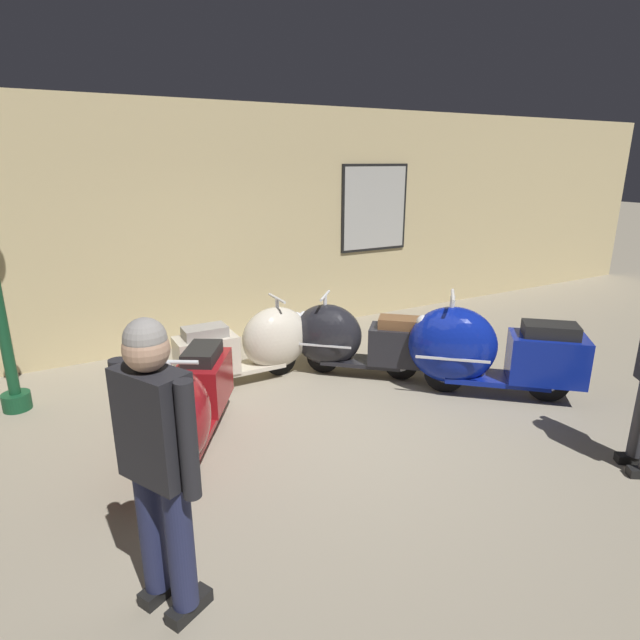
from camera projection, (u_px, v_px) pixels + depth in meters
The scene contains 7 objects.
ground_plane at pixel (345, 431), 5.00m from camera, with size 60.00×60.00×0.00m, color gray.
showroom_back_wall at pixel (226, 226), 7.20m from camera, with size 18.00×0.24×3.24m.
scooter_0 at pixel (186, 408), 4.44m from camera, with size 1.29×1.69×1.03m.
scooter_1 at pixel (255, 344), 6.05m from camera, with size 1.60×0.52×0.97m.
scooter_2 at pixel (349, 339), 6.19m from camera, with size 1.51×1.42×0.99m.
scooter_3 at pixel (480, 350), 5.64m from camera, with size 1.73×1.62×1.13m.
visitor_0 at pixel (157, 453), 2.74m from camera, with size 0.41×0.54×1.77m.
Camera 1 is at (-2.39, -3.77, 2.51)m, focal length 29.09 mm.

